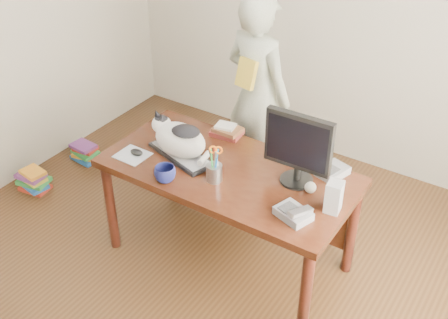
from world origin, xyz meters
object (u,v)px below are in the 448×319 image
mouse (137,152)px  book_stack (227,131)px  speaker (334,197)px  coffee_mug (165,174)px  keyboard (181,154)px  cat (178,138)px  calculator (332,171)px  monitor (298,146)px  pen_cup (214,171)px  baseball (310,187)px  desk (235,182)px  person (257,95)px  book_pile_b (85,152)px  book_pile_a (34,180)px  phone (294,213)px

mouse → book_stack: (0.36, 0.53, 0.01)m
speaker → coffee_mug: bearing=-170.5°
keyboard → speaker: speaker is taller
cat → calculator: size_ratio=2.14×
monitor → pen_cup: (-0.42, -0.25, -0.20)m
pen_cup → book_stack: 0.54m
pen_cup → mouse: bearing=-175.5°
baseball → desk: bearing=178.3°
person → book_pile_b: size_ratio=6.23×
mouse → calculator: bearing=23.8°
book_pile_b → desk: bearing=-9.0°
cat → book_pile_a: (-1.40, -0.16, -0.80)m
coffee_mug → keyboard: bearing=107.4°
phone → person: bearing=146.9°
desk → speaker: 0.76m
coffee_mug → speaker: 1.01m
cat → pen_cup: size_ratio=1.88×
monitor → coffee_mug: (-0.67, -0.42, -0.21)m
mouse → person: (0.28, 1.07, 0.03)m
cat → monitor: 0.79m
cat → book_pile_b: cat is taller
coffee_mug → desk: bearing=57.4°
pen_cup → book_pile_b: 1.93m
baseball → book_stack: 0.82m
mouse → person: size_ratio=0.06×
desk → mouse: 0.67m
book_stack → person: (-0.07, 0.54, 0.02)m
keyboard → baseball: baseball is taller
person → desk: bearing=122.5°
phone → person: 1.38m
mouse → book_pile_b: (-1.13, 0.54, -0.70)m
pen_cup → calculator: pen_cup is taller
desk → keyboard: keyboard is taller
speaker → book_stack: speaker is taller
calculator → book_pile_a: calculator is taller
keyboard → calculator: size_ratio=2.32×
monitor → phone: monitor is taller
cat → coffee_mug: size_ratio=3.61×
keyboard → book_pile_a: (-1.41, -0.15, -0.68)m
cat → speaker: cat is taller
phone → calculator: (0.01, 0.50, -0.00)m
coffee_mug → calculator: 1.03m
person → monitor: bearing=144.6°
desk → mouse: (-0.59, -0.27, 0.17)m
keyboard → baseball: 0.88m
pen_cup → mouse: (-0.58, -0.05, -0.05)m
monitor → coffee_mug: monitor is taller
speaker → person: bearing=131.1°
mouse → book_stack: book_stack is taller
cat → book_stack: (0.12, 0.38, -0.10)m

